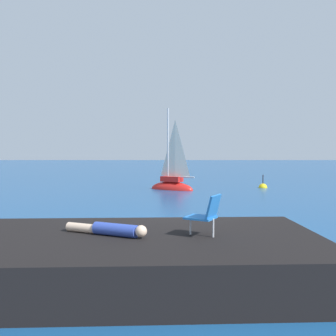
% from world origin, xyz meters
% --- Properties ---
extents(ground_plane, '(160.00, 160.00, 0.00)m').
position_xyz_m(ground_plane, '(0.00, 0.00, 0.00)').
color(ground_plane, navy).
extents(shore_ledge, '(7.20, 4.06, 0.85)m').
position_xyz_m(shore_ledge, '(-0.74, -3.93, 0.43)').
color(shore_ledge, black).
rests_on(shore_ledge, ground).
extents(boulder_seaward, '(1.41, 1.54, 0.99)m').
position_xyz_m(boulder_seaward, '(-1.60, -1.78, 0.00)').
color(boulder_seaward, black).
rests_on(boulder_seaward, ground).
extents(boulder_inland, '(1.38, 1.48, 0.70)m').
position_xyz_m(boulder_inland, '(2.19, -2.19, 0.00)').
color(boulder_inland, black).
rests_on(boulder_inland, ground).
extents(sailboat_near, '(3.04, 2.34, 5.58)m').
position_xyz_m(sailboat_near, '(0.12, 12.28, 0.30)').
color(sailboat_near, red).
rests_on(sailboat_near, ground).
extents(person_sunbather, '(1.66, 0.86, 0.25)m').
position_xyz_m(person_sunbather, '(-1.25, -3.91, 0.97)').
color(person_sunbather, '#334CB2').
rests_on(person_sunbather, shore_ledge).
extents(beach_chair, '(0.75, 0.71, 0.80)m').
position_xyz_m(beach_chair, '(0.59, -4.00, 1.29)').
color(beach_chair, blue).
rests_on(beach_chair, shore_ledge).
extents(marker_buoy, '(0.56, 0.56, 1.13)m').
position_xyz_m(marker_buoy, '(6.10, 13.43, 0.01)').
color(marker_buoy, yellow).
rests_on(marker_buoy, ground).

